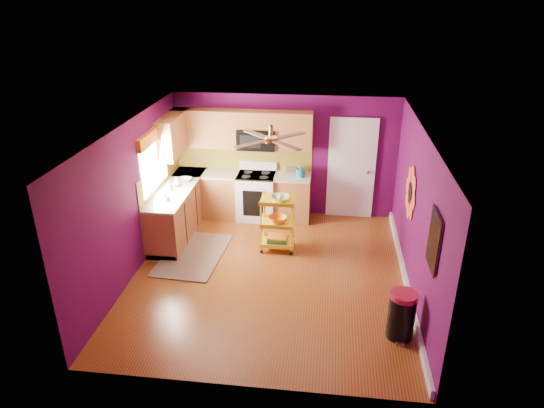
# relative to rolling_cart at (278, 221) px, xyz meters

# --- Properties ---
(ground) EXTENTS (5.00, 5.00, 0.00)m
(ground) POSITION_rel_rolling_cart_xyz_m (-0.04, -0.88, -0.56)
(ground) COLOR #662F0F
(ground) RESTS_ON ground
(room_envelope) EXTENTS (4.54, 5.04, 2.52)m
(room_envelope) POSITION_rel_rolling_cart_xyz_m (-0.01, -0.88, 1.07)
(room_envelope) COLOR #4E0844
(room_envelope) RESTS_ON ground
(lower_cabinets) EXTENTS (2.81, 2.31, 0.94)m
(lower_cabinets) POSITION_rel_rolling_cart_xyz_m (-1.38, 0.93, -0.13)
(lower_cabinets) COLOR brown
(lower_cabinets) RESTS_ON ground
(electric_range) EXTENTS (0.76, 0.66, 1.13)m
(electric_range) POSITION_rel_rolling_cart_xyz_m (-0.59, 1.29, -0.08)
(electric_range) COLOR white
(electric_range) RESTS_ON ground
(upper_cabinetry) EXTENTS (2.80, 2.30, 1.26)m
(upper_cabinetry) POSITION_rel_rolling_cart_xyz_m (-1.28, 1.29, 1.24)
(upper_cabinetry) COLOR brown
(upper_cabinetry) RESTS_ON ground
(left_window) EXTENTS (0.08, 1.35, 1.08)m
(left_window) POSITION_rel_rolling_cart_xyz_m (-2.25, 0.17, 1.17)
(left_window) COLOR white
(left_window) RESTS_ON ground
(panel_door) EXTENTS (0.95, 0.11, 2.15)m
(panel_door) POSITION_rel_rolling_cart_xyz_m (1.31, 1.58, 0.46)
(panel_door) COLOR white
(panel_door) RESTS_ON ground
(right_wall_art) EXTENTS (0.04, 2.74, 1.04)m
(right_wall_art) POSITION_rel_rolling_cart_xyz_m (2.19, -1.22, 0.88)
(right_wall_art) COLOR black
(right_wall_art) RESTS_ON ground
(ceiling_fan) EXTENTS (1.01, 1.01, 0.26)m
(ceiling_fan) POSITION_rel_rolling_cart_xyz_m (-0.04, -0.68, 1.73)
(ceiling_fan) COLOR #BF8C3F
(ceiling_fan) RESTS_ON ground
(shag_rug) EXTENTS (1.13, 1.73, 0.02)m
(shag_rug) POSITION_rel_rolling_cart_xyz_m (-1.48, -0.42, -0.55)
(shag_rug) COLOR black
(shag_rug) RESTS_ON ground
(rolling_cart) EXTENTS (0.61, 0.44, 1.10)m
(rolling_cart) POSITION_rel_rolling_cart_xyz_m (0.00, 0.00, 0.00)
(rolling_cart) COLOR yellow
(rolling_cart) RESTS_ON ground
(trash_can) EXTENTS (0.40, 0.42, 0.70)m
(trash_can) POSITION_rel_rolling_cart_xyz_m (1.93, -2.21, -0.21)
(trash_can) COLOR black
(trash_can) RESTS_ON ground
(teal_kettle) EXTENTS (0.18, 0.18, 0.21)m
(teal_kettle) POSITION_rel_rolling_cart_xyz_m (0.30, 1.29, 0.46)
(teal_kettle) COLOR teal
(teal_kettle) RESTS_ON lower_cabinets
(toaster) EXTENTS (0.22, 0.15, 0.18)m
(toaster) POSITION_rel_rolling_cart_xyz_m (0.12, 1.32, 0.47)
(toaster) COLOR beige
(toaster) RESTS_ON lower_cabinets
(soap_bottle_a) EXTENTS (0.09, 0.09, 0.19)m
(soap_bottle_a) POSITION_rel_rolling_cart_xyz_m (-2.06, 0.27, 0.47)
(soap_bottle_a) COLOR #EA3F72
(soap_bottle_a) RESTS_ON lower_cabinets
(soap_bottle_b) EXTENTS (0.13, 0.13, 0.17)m
(soap_bottle_b) POSITION_rel_rolling_cart_xyz_m (-1.99, 0.51, 0.46)
(soap_bottle_b) COLOR white
(soap_bottle_b) RESTS_ON lower_cabinets
(counter_dish) EXTENTS (0.24, 0.24, 0.06)m
(counter_dish) POSITION_rel_rolling_cart_xyz_m (-1.91, 0.78, 0.41)
(counter_dish) COLOR white
(counter_dish) RESTS_ON lower_cabinets
(counter_cup) EXTENTS (0.13, 0.13, 0.10)m
(counter_cup) POSITION_rel_rolling_cart_xyz_m (-1.96, -0.19, 0.43)
(counter_cup) COLOR white
(counter_cup) RESTS_ON lower_cabinets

